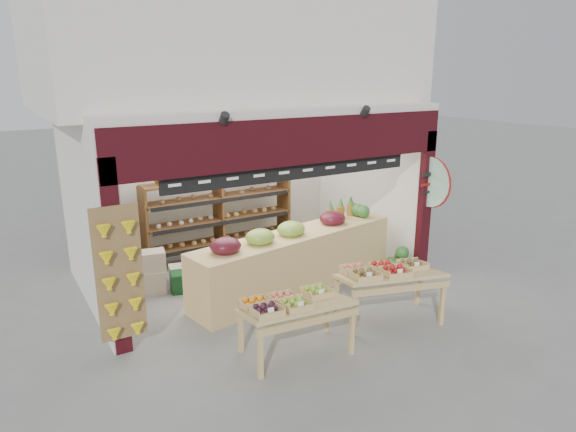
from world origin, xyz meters
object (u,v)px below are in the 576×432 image
(refrigerator, at_px, (98,225))
(cardboard_stack, at_px, (165,275))
(display_table_left, at_px, (289,305))
(watermelon_pile, at_px, (401,263))
(display_table_right, at_px, (385,273))
(back_shelving, at_px, (218,203))
(mid_counter, at_px, (295,259))

(refrigerator, distance_m, cardboard_stack, 1.60)
(refrigerator, distance_m, display_table_left, 4.36)
(display_table_left, relative_size, watermelon_pile, 2.40)
(watermelon_pile, bearing_deg, refrigerator, 151.27)
(refrigerator, relative_size, display_table_right, 1.17)
(display_table_right, bearing_deg, display_table_left, -176.01)
(back_shelving, xyz_separation_m, mid_counter, (0.47, -2.14, -0.59))
(mid_counter, xyz_separation_m, watermelon_pile, (2.12, -0.39, -0.38))
(cardboard_stack, bearing_deg, display_table_left, -75.71)
(back_shelving, xyz_separation_m, refrigerator, (-2.28, 0.14, -0.14))
(mid_counter, bearing_deg, display_table_left, -124.06)
(refrigerator, xyz_separation_m, display_table_right, (3.29, -3.95, -0.24))
(cardboard_stack, distance_m, display_table_left, 3.01)
(display_table_right, distance_m, watermelon_pile, 2.12)
(refrigerator, xyz_separation_m, display_table_left, (1.53, -4.07, -0.28))
(refrigerator, xyz_separation_m, cardboard_stack, (0.80, -1.19, -0.72))
(back_shelving, bearing_deg, display_table_right, -75.15)
(cardboard_stack, height_order, mid_counter, mid_counter)
(display_table_right, xyz_separation_m, watermelon_pile, (1.58, 1.28, -0.59))
(display_table_left, xyz_separation_m, display_table_right, (1.76, 0.12, 0.04))
(back_shelving, relative_size, mid_counter, 0.75)
(refrigerator, height_order, mid_counter, refrigerator)
(cardboard_stack, height_order, display_table_left, display_table_left)
(display_table_right, relative_size, watermelon_pile, 2.69)
(mid_counter, bearing_deg, cardboard_stack, 150.86)
(display_table_left, bearing_deg, display_table_right, 3.99)
(mid_counter, relative_size, watermelon_pile, 6.47)
(back_shelving, relative_size, cardboard_stack, 2.80)
(mid_counter, relative_size, display_table_left, 2.69)
(cardboard_stack, distance_m, display_table_right, 3.75)
(cardboard_stack, relative_size, watermelon_pile, 1.75)
(mid_counter, bearing_deg, display_table_right, -71.99)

